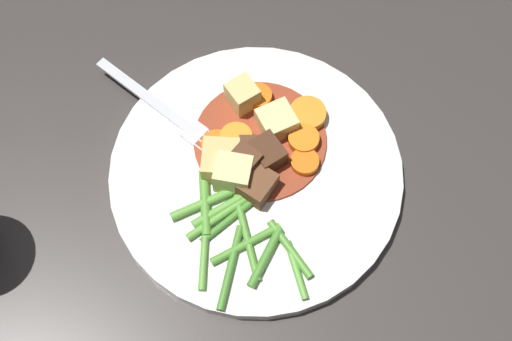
{
  "coord_description": "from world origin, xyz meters",
  "views": [
    {
      "loc": [
        -0.27,
        -0.03,
        0.62
      ],
      "look_at": [
        0.0,
        0.0,
        0.01
      ],
      "focal_mm": 50.29,
      "sensor_mm": 36.0,
      "label": 1
    }
  ],
  "objects_px": {
    "carrot_slice_1": "(303,140)",
    "potato_chunk_0": "(220,164)",
    "meat_chunk_0": "(245,163)",
    "meat_chunk_2": "(251,148)",
    "carrot_slice_2": "(217,146)",
    "carrot_slice_3": "(308,115)",
    "fork": "(170,115)",
    "carrot_slice_0": "(305,163)",
    "meat_chunk_3": "(257,183)",
    "potato_chunk_1": "(233,174)",
    "dinner_plate": "(256,174)",
    "carrot_slice_5": "(259,98)",
    "potato_chunk_2": "(277,122)",
    "meat_chunk_1": "(267,154)",
    "carrot_slice_4": "(236,139)",
    "potato_chunk_3": "(242,96)"
  },
  "relations": [
    {
      "from": "meat_chunk_2",
      "to": "potato_chunk_0",
      "type": "bearing_deg",
      "value": 130.48
    },
    {
      "from": "dinner_plate",
      "to": "potato_chunk_1",
      "type": "height_order",
      "value": "potato_chunk_1"
    },
    {
      "from": "dinner_plate",
      "to": "carrot_slice_1",
      "type": "height_order",
      "value": "carrot_slice_1"
    },
    {
      "from": "carrot_slice_1",
      "to": "meat_chunk_3",
      "type": "xyz_separation_m",
      "value": [
        -0.05,
        0.04,
        0.0
      ]
    },
    {
      "from": "carrot_slice_2",
      "to": "meat_chunk_0",
      "type": "distance_m",
      "value": 0.03
    },
    {
      "from": "carrot_slice_4",
      "to": "meat_chunk_0",
      "type": "xyz_separation_m",
      "value": [
        -0.03,
        -0.01,
        0.01
      ]
    },
    {
      "from": "carrot_slice_0",
      "to": "meat_chunk_3",
      "type": "height_order",
      "value": "meat_chunk_3"
    },
    {
      "from": "carrot_slice_1",
      "to": "potato_chunk_2",
      "type": "distance_m",
      "value": 0.03
    },
    {
      "from": "carrot_slice_3",
      "to": "potato_chunk_3",
      "type": "bearing_deg",
      "value": 82.54
    },
    {
      "from": "potato_chunk_2",
      "to": "meat_chunk_1",
      "type": "height_order",
      "value": "same"
    },
    {
      "from": "carrot_slice_4",
      "to": "fork",
      "type": "distance_m",
      "value": 0.07
    },
    {
      "from": "potato_chunk_2",
      "to": "carrot_slice_5",
      "type": "bearing_deg",
      "value": 36.94
    },
    {
      "from": "carrot_slice_4",
      "to": "fork",
      "type": "xyz_separation_m",
      "value": [
        0.02,
        0.07,
        -0.0
      ]
    },
    {
      "from": "potato_chunk_2",
      "to": "meat_chunk_0",
      "type": "distance_m",
      "value": 0.05
    },
    {
      "from": "potato_chunk_0",
      "to": "potato_chunk_2",
      "type": "relative_size",
      "value": 1.11
    },
    {
      "from": "dinner_plate",
      "to": "carrot_slice_5",
      "type": "height_order",
      "value": "carrot_slice_5"
    },
    {
      "from": "meat_chunk_3",
      "to": "fork",
      "type": "relative_size",
      "value": 0.22
    },
    {
      "from": "carrot_slice_0",
      "to": "carrot_slice_3",
      "type": "bearing_deg",
      "value": 2.32
    },
    {
      "from": "meat_chunk_1",
      "to": "carrot_slice_4",
      "type": "bearing_deg",
      "value": 64.95
    },
    {
      "from": "carrot_slice_2",
      "to": "meat_chunk_0",
      "type": "relative_size",
      "value": 0.98
    },
    {
      "from": "meat_chunk_1",
      "to": "meat_chunk_3",
      "type": "height_order",
      "value": "meat_chunk_1"
    },
    {
      "from": "dinner_plate",
      "to": "meat_chunk_2",
      "type": "height_order",
      "value": "meat_chunk_2"
    },
    {
      "from": "carrot_slice_2",
      "to": "carrot_slice_3",
      "type": "relative_size",
      "value": 0.8
    },
    {
      "from": "carrot_slice_0",
      "to": "potato_chunk_2",
      "type": "relative_size",
      "value": 0.82
    },
    {
      "from": "meat_chunk_1",
      "to": "carrot_slice_0",
      "type": "bearing_deg",
      "value": -92.68
    },
    {
      "from": "carrot_slice_0",
      "to": "meat_chunk_3",
      "type": "relative_size",
      "value": 0.75
    },
    {
      "from": "meat_chunk_0",
      "to": "meat_chunk_2",
      "type": "relative_size",
      "value": 1.33
    },
    {
      "from": "potato_chunk_0",
      "to": "potato_chunk_3",
      "type": "xyz_separation_m",
      "value": [
        0.07,
        -0.01,
        0.0
      ]
    },
    {
      "from": "meat_chunk_1",
      "to": "carrot_slice_1",
      "type": "bearing_deg",
      "value": -56.97
    },
    {
      "from": "dinner_plate",
      "to": "carrot_slice_2",
      "type": "bearing_deg",
      "value": 65.06
    },
    {
      "from": "dinner_plate",
      "to": "meat_chunk_3",
      "type": "bearing_deg",
      "value": -169.52
    },
    {
      "from": "carrot_slice_2",
      "to": "meat_chunk_2",
      "type": "xyz_separation_m",
      "value": [
        -0.0,
        -0.03,
        0.0
      ]
    },
    {
      "from": "carrot_slice_1",
      "to": "carrot_slice_2",
      "type": "height_order",
      "value": "carrot_slice_1"
    },
    {
      "from": "potato_chunk_1",
      "to": "fork",
      "type": "xyz_separation_m",
      "value": [
        0.06,
        0.07,
        -0.01
      ]
    },
    {
      "from": "potato_chunk_1",
      "to": "carrot_slice_0",
      "type": "bearing_deg",
      "value": -69.45
    },
    {
      "from": "carrot_slice_5",
      "to": "meat_chunk_1",
      "type": "height_order",
      "value": "meat_chunk_1"
    },
    {
      "from": "carrot_slice_0",
      "to": "carrot_slice_2",
      "type": "height_order",
      "value": "carrot_slice_2"
    },
    {
      "from": "potato_chunk_0",
      "to": "meat_chunk_0",
      "type": "bearing_deg",
      "value": -79.67
    },
    {
      "from": "carrot_slice_1",
      "to": "potato_chunk_0",
      "type": "bearing_deg",
      "value": 117.1
    },
    {
      "from": "carrot_slice_2",
      "to": "carrot_slice_3",
      "type": "height_order",
      "value": "same"
    },
    {
      "from": "carrot_slice_1",
      "to": "carrot_slice_4",
      "type": "relative_size",
      "value": 0.95
    },
    {
      "from": "carrot_slice_2",
      "to": "meat_chunk_2",
      "type": "height_order",
      "value": "meat_chunk_2"
    },
    {
      "from": "carrot_slice_4",
      "to": "carrot_slice_5",
      "type": "relative_size",
      "value": 1.2
    },
    {
      "from": "dinner_plate",
      "to": "potato_chunk_1",
      "type": "relative_size",
      "value": 8.43
    },
    {
      "from": "carrot_slice_2",
      "to": "carrot_slice_4",
      "type": "bearing_deg",
      "value": -63.03
    },
    {
      "from": "carrot_slice_2",
      "to": "fork",
      "type": "xyz_separation_m",
      "value": [
        0.03,
        0.05,
        -0.0
      ]
    },
    {
      "from": "carrot_slice_1",
      "to": "potato_chunk_0",
      "type": "distance_m",
      "value": 0.08
    },
    {
      "from": "meat_chunk_2",
      "to": "fork",
      "type": "height_order",
      "value": "meat_chunk_2"
    },
    {
      "from": "carrot_slice_4",
      "to": "meat_chunk_1",
      "type": "distance_m",
      "value": 0.03
    },
    {
      "from": "carrot_slice_2",
      "to": "dinner_plate",
      "type": "bearing_deg",
      "value": -114.94
    }
  ]
}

